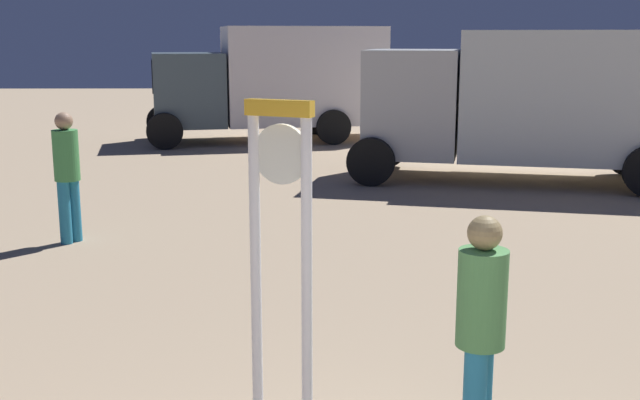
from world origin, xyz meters
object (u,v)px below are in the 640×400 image
Objects in this scene: standing_clock at (281,247)px; person_distant at (67,171)px; box_truck_near at (548,99)px; person_near_clock at (481,327)px; box_truck_far at (276,80)px.

person_distant is (-3.06, 5.48, -0.44)m from standing_clock.
person_near_clock is at bearing -108.70° from box_truck_near.
standing_clock is at bearing -87.38° from box_truck_far.
standing_clock reaches higher than person_near_clock.
standing_clock is at bearing -115.19° from box_truck_near.
person_near_clock is 7.07m from person_distant.
box_truck_near is at bearing 64.81° from standing_clock.
box_truck_far is (2.32, 10.65, 0.63)m from person_distant.
box_truck_near is (7.72, 4.43, 0.60)m from person_distant.
box_truck_far reaches higher than standing_clock.
person_near_clock is 0.93× the size of person_distant.
person_near_clock is at bearing -82.97° from box_truck_far.
person_distant is at bearing 119.16° from standing_clock.
person_near_clock is (1.27, -0.12, -0.50)m from standing_clock.
person_distant is at bearing -102.30° from box_truck_far.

